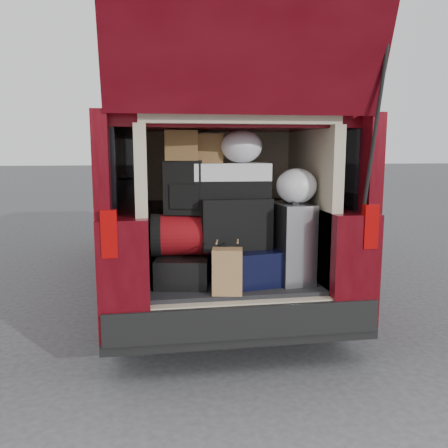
{
  "coord_description": "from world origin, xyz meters",
  "views": [
    {
      "loc": [
        -0.62,
        -3.29,
        1.55
      ],
      "look_at": [
        -0.05,
        0.2,
        0.98
      ],
      "focal_mm": 38.0,
      "sensor_mm": 36.0,
      "label": 1
    }
  ],
  "objects_px": {
    "black_hardshell": "(184,268)",
    "twotone_duffel": "(231,180)",
    "navy_hardshell": "(241,263)",
    "silver_roller": "(291,242)",
    "kraft_bag": "(227,271)",
    "red_duffel": "(183,235)",
    "backpack": "(183,187)",
    "black_soft_case": "(234,223)"
  },
  "relations": [
    {
      "from": "silver_roller",
      "to": "black_soft_case",
      "type": "distance_m",
      "value": 0.45
    },
    {
      "from": "navy_hardshell",
      "to": "twotone_duffel",
      "type": "xyz_separation_m",
      "value": [
        -0.07,
        0.06,
        0.63
      ]
    },
    {
      "from": "navy_hardshell",
      "to": "black_soft_case",
      "type": "bearing_deg",
      "value": 166.83
    },
    {
      "from": "navy_hardshell",
      "to": "kraft_bag",
      "type": "relative_size",
      "value": 1.86
    },
    {
      "from": "black_hardshell",
      "to": "black_soft_case",
      "type": "bearing_deg",
      "value": 7.99
    },
    {
      "from": "twotone_duffel",
      "to": "kraft_bag",
      "type": "bearing_deg",
      "value": -100.62
    },
    {
      "from": "navy_hardshell",
      "to": "kraft_bag",
      "type": "xyz_separation_m",
      "value": [
        -0.16,
        -0.33,
        0.03
      ]
    },
    {
      "from": "navy_hardshell",
      "to": "black_soft_case",
      "type": "xyz_separation_m",
      "value": [
        -0.05,
        0.0,
        0.32
      ]
    },
    {
      "from": "black_soft_case",
      "to": "twotone_duffel",
      "type": "distance_m",
      "value": 0.32
    },
    {
      "from": "red_duffel",
      "to": "backpack",
      "type": "distance_m",
      "value": 0.35
    },
    {
      "from": "red_duffel",
      "to": "black_soft_case",
      "type": "distance_m",
      "value": 0.39
    },
    {
      "from": "kraft_bag",
      "to": "silver_roller",
      "type": "bearing_deg",
      "value": 35.93
    },
    {
      "from": "silver_roller",
      "to": "twotone_duffel",
      "type": "bearing_deg",
      "value": 154.98
    },
    {
      "from": "silver_roller",
      "to": "black_soft_case",
      "type": "relative_size",
      "value": 1.14
    },
    {
      "from": "black_hardshell",
      "to": "backpack",
      "type": "distance_m",
      "value": 0.61
    },
    {
      "from": "black_hardshell",
      "to": "twotone_duffel",
      "type": "relative_size",
      "value": 0.92
    },
    {
      "from": "black_hardshell",
      "to": "red_duffel",
      "type": "relative_size",
      "value": 1.11
    },
    {
      "from": "red_duffel",
      "to": "kraft_bag",
      "type": "bearing_deg",
      "value": -48.67
    },
    {
      "from": "black_soft_case",
      "to": "twotone_duffel",
      "type": "height_order",
      "value": "twotone_duffel"
    },
    {
      "from": "silver_roller",
      "to": "red_duffel",
      "type": "bearing_deg",
      "value": 165.68
    },
    {
      "from": "red_duffel",
      "to": "backpack",
      "type": "bearing_deg",
      "value": 71.35
    },
    {
      "from": "navy_hardshell",
      "to": "silver_roller",
      "type": "bearing_deg",
      "value": -22.1
    },
    {
      "from": "kraft_bag",
      "to": "backpack",
      "type": "xyz_separation_m",
      "value": [
        -0.27,
        0.36,
        0.55
      ]
    },
    {
      "from": "black_soft_case",
      "to": "backpack",
      "type": "relative_size",
      "value": 1.32
    },
    {
      "from": "kraft_bag",
      "to": "twotone_duffel",
      "type": "bearing_deg",
      "value": 87.3
    },
    {
      "from": "silver_roller",
      "to": "kraft_bag",
      "type": "bearing_deg",
      "value": -161.95
    },
    {
      "from": "silver_roller",
      "to": "kraft_bag",
      "type": "relative_size",
      "value": 1.86
    },
    {
      "from": "kraft_bag",
      "to": "twotone_duffel",
      "type": "distance_m",
      "value": 0.72
    },
    {
      "from": "twotone_duffel",
      "to": "backpack",
      "type": "bearing_deg",
      "value": -172.79
    },
    {
      "from": "black_hardshell",
      "to": "navy_hardshell",
      "type": "relative_size",
      "value": 0.88
    },
    {
      "from": "kraft_bag",
      "to": "black_hardshell",
      "type": "bearing_deg",
      "value": 138.88
    },
    {
      "from": "silver_roller",
      "to": "red_duffel",
      "type": "height_order",
      "value": "silver_roller"
    },
    {
      "from": "black_hardshell",
      "to": "navy_hardshell",
      "type": "distance_m",
      "value": 0.43
    },
    {
      "from": "black_hardshell",
      "to": "twotone_duffel",
      "type": "height_order",
      "value": "twotone_duffel"
    },
    {
      "from": "silver_roller",
      "to": "navy_hardshell",
      "type": "bearing_deg",
      "value": 160.69
    },
    {
      "from": "black_hardshell",
      "to": "backpack",
      "type": "height_order",
      "value": "backpack"
    },
    {
      "from": "backpack",
      "to": "twotone_duffel",
      "type": "height_order",
      "value": "backpack"
    },
    {
      "from": "navy_hardshell",
      "to": "silver_roller",
      "type": "relative_size",
      "value": 1.0
    },
    {
      "from": "black_hardshell",
      "to": "backpack",
      "type": "relative_size",
      "value": 1.32
    },
    {
      "from": "silver_roller",
      "to": "black_soft_case",
      "type": "height_order",
      "value": "black_soft_case"
    },
    {
      "from": "kraft_bag",
      "to": "black_soft_case",
      "type": "distance_m",
      "value": 0.45
    },
    {
      "from": "red_duffel",
      "to": "twotone_duffel",
      "type": "relative_size",
      "value": 0.83
    }
  ]
}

